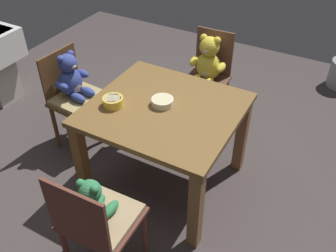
% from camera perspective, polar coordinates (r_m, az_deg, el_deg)
% --- Properties ---
extents(ground_plane, '(5.20, 5.20, 0.04)m').
position_cam_1_polar(ground_plane, '(3.07, -0.45, -8.35)').
color(ground_plane, '#453B3B').
extents(dining_table, '(1.01, 0.94, 0.71)m').
position_cam_1_polar(dining_table, '(2.66, -0.52, 0.60)').
color(dining_table, brown).
rests_on(dining_table, ground_plane).
extents(teddy_chair_near_left, '(0.40, 0.44, 0.87)m').
position_cam_1_polar(teddy_chair_near_left, '(3.16, -14.16, 5.69)').
color(teddy_chair_near_left, brown).
rests_on(teddy_chair_near_left, ground_plane).
extents(teddy_chair_far_center, '(0.38, 0.42, 0.87)m').
position_cam_1_polar(teddy_chair_far_center, '(3.33, 6.02, 8.84)').
color(teddy_chair_far_center, brown).
rests_on(teddy_chair_far_center, ground_plane).
extents(teddy_chair_near_front, '(0.43, 0.39, 0.86)m').
position_cam_1_polar(teddy_chair_near_front, '(2.19, -10.86, -13.09)').
color(teddy_chair_near_front, brown).
rests_on(teddy_chair_near_front, ground_plane).
extents(porridge_bowl_yellow_near_left, '(0.14, 0.14, 0.06)m').
position_cam_1_polar(porridge_bowl_yellow_near_left, '(2.60, -8.32, 3.70)').
color(porridge_bowl_yellow_near_left, yellow).
rests_on(porridge_bowl_yellow_near_left, dining_table).
extents(porridge_bowl_cream_center, '(0.15, 0.15, 0.05)m').
position_cam_1_polar(porridge_bowl_cream_center, '(2.59, -0.84, 3.70)').
color(porridge_bowl_cream_center, beige).
rests_on(porridge_bowl_cream_center, dining_table).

